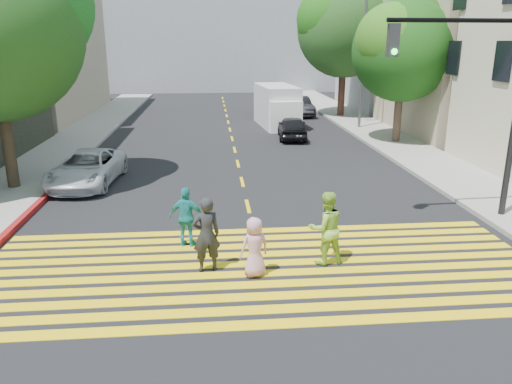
{
  "coord_description": "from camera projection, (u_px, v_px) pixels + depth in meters",
  "views": [
    {
      "loc": [
        -1.13,
        -9.59,
        5.23
      ],
      "look_at": [
        0.0,
        3.0,
        1.4
      ],
      "focal_mm": 35.0,
      "sensor_mm": 36.0,
      "label": 1
    }
  ],
  "objects": [
    {
      "name": "dark_car_parked",
      "position": [
        299.0,
        106.0,
        36.35
      ],
      "size": [
        1.79,
        4.27,
        1.37
      ],
      "primitive_type": "imported",
      "rotation": [
        0.0,
        0.0,
        0.08
      ],
      "color": "black",
      "rests_on": "ground"
    },
    {
      "name": "traffic_signal",
      "position": [
        483.0,
        87.0,
        14.04
      ],
      "size": [
        4.22,
        0.53,
        6.18
      ],
      "rotation": [
        0.0,
        0.0,
        0.05
      ],
      "color": "black",
      "rests_on": "ground"
    },
    {
      "name": "silver_car",
      "position": [
        271.0,
        102.0,
        38.44
      ],
      "size": [
        2.54,
        5.2,
        1.46
      ],
      "primitive_type": "imported",
      "rotation": [
        0.0,
        0.0,
        3.04
      ],
      "color": "#8B949F",
      "rests_on": "ground"
    },
    {
      "name": "white_sedan",
      "position": [
        87.0,
        168.0,
        18.81
      ],
      "size": [
        2.48,
        4.73,
        1.27
      ],
      "primitive_type": "imported",
      "rotation": [
        0.0,
        0.0,
        -0.08
      ],
      "color": "silver",
      "rests_on": "ground"
    },
    {
      "name": "street_lamp",
      "position": [
        361.0,
        37.0,
        29.3
      ],
      "size": [
        2.15,
        0.23,
        9.51
      ],
      "rotation": [
        0.0,
        0.0,
        -0.0
      ],
      "color": "#5C5C5C",
      "rests_on": "ground"
    },
    {
      "name": "backdrop_block",
      "position": [
        219.0,
        34.0,
        54.77
      ],
      "size": [
        30.0,
        8.0,
        12.0
      ],
      "primitive_type": "cube",
      "color": "gray",
      "rests_on": "ground"
    },
    {
      "name": "lane_line",
      "position": [
        229.0,
        126.0,
        32.2
      ],
      "size": [
        0.12,
        34.4,
        0.01
      ],
      "color": "yellow",
      "rests_on": "ground"
    },
    {
      "name": "pedestrian_man",
      "position": [
        206.0,
        235.0,
        11.63
      ],
      "size": [
        0.75,
        0.58,
        1.81
      ],
      "primitive_type": "imported",
      "rotation": [
        0.0,
        0.0,
        3.39
      ],
      "color": "#242526",
      "rests_on": "ground"
    },
    {
      "name": "white_van",
      "position": [
        277.0,
        107.0,
        31.64
      ],
      "size": [
        2.48,
        5.57,
        2.55
      ],
      "rotation": [
        0.0,
        0.0,
        0.09
      ],
      "color": "silver",
      "rests_on": "ground"
    },
    {
      "name": "building_right_grey",
      "position": [
        415.0,
        44.0,
        39.19
      ],
      "size": [
        10.0,
        10.0,
        10.0
      ],
      "primitive_type": "cube",
      "color": "gray",
      "rests_on": "ground"
    },
    {
      "name": "sidewalk_right",
      "position": [
        399.0,
        145.0,
        25.76
      ],
      "size": [
        3.0,
        60.0,
        0.15
      ],
      "primitive_type": "cube",
      "color": "gray",
      "rests_on": "ground"
    },
    {
      "name": "curb_red",
      "position": [
        32.0,
        210.0,
        15.86
      ],
      "size": [
        0.2,
        8.0,
        0.16
      ],
      "primitive_type": "cube",
      "color": "maroon",
      "rests_on": "ground"
    },
    {
      "name": "crosswalk",
      "position": [
        262.0,
        268.0,
        11.97
      ],
      "size": [
        13.4,
        5.3,
        0.01
      ],
      "color": "yellow",
      "rests_on": "ground"
    },
    {
      "name": "sidewalk_left",
      "position": [
        93.0,
        128.0,
        30.98
      ],
      "size": [
        3.0,
        40.0,
        0.15
      ],
      "primitive_type": "cube",
      "color": "gray",
      "rests_on": "ground"
    },
    {
      "name": "tree_right_far",
      "position": [
        346.0,
        24.0,
        34.06
      ],
      "size": [
        7.51,
        7.09,
        9.41
      ],
      "rotation": [
        0.0,
        0.0,
        0.1
      ],
      "color": "#4B2B24",
      "rests_on": "ground"
    },
    {
      "name": "dark_car_near",
      "position": [
        292.0,
        127.0,
        27.68
      ],
      "size": [
        1.84,
        3.87,
        1.28
      ],
      "primitive_type": "imported",
      "rotation": [
        0.0,
        0.0,
        3.05
      ],
      "color": "black",
      "rests_on": "ground"
    },
    {
      "name": "building_right_tan",
      "position": [
        490.0,
        45.0,
        28.7
      ],
      "size": [
        10.0,
        10.0,
        10.0
      ],
      "primitive_type": "cube",
      "color": "tan",
      "rests_on": "ground"
    },
    {
      "name": "pedestrian_extra",
      "position": [
        187.0,
        217.0,
        13.06
      ],
      "size": [
        1.01,
        0.6,
        1.62
      ],
      "primitive_type": "imported",
      "rotation": [
        0.0,
        0.0,
        2.91
      ],
      "color": "teal",
      "rests_on": "ground"
    },
    {
      "name": "ground",
      "position": [
        268.0,
        294.0,
        10.76
      ],
      "size": [
        120.0,
        120.0,
        0.0
      ],
      "primitive_type": "plane",
      "color": "black"
    },
    {
      "name": "pedestrian_woman",
      "position": [
        326.0,
        228.0,
        12.02
      ],
      "size": [
        1.0,
        0.85,
        1.83
      ],
      "primitive_type": "imported",
      "rotation": [
        0.0,
        0.0,
        3.33
      ],
      "color": "#94C541",
      "rests_on": "ground"
    },
    {
      "name": "pedestrian_child",
      "position": [
        254.0,
        247.0,
        11.42
      ],
      "size": [
        0.81,
        0.66,
        1.42
      ],
      "primitive_type": "imported",
      "rotation": [
        0.0,
        0.0,
        3.49
      ],
      "color": "#D292A8",
      "rests_on": "ground"
    },
    {
      "name": "tree_right_near",
      "position": [
        404.0,
        45.0,
        25.17
      ],
      "size": [
        6.57,
        6.51,
        7.47
      ],
      "rotation": [
        0.0,
        0.0,
        0.33
      ],
      "color": "#442B23",
      "rests_on": "ground"
    }
  ]
}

